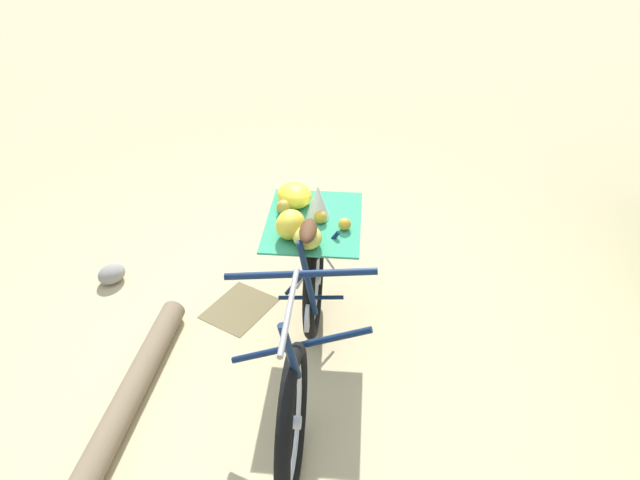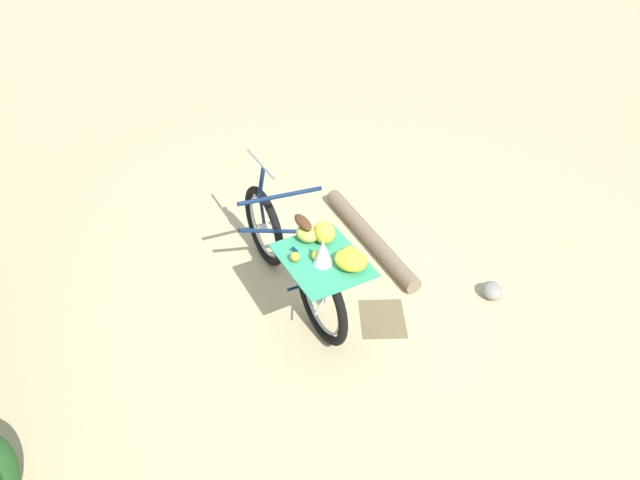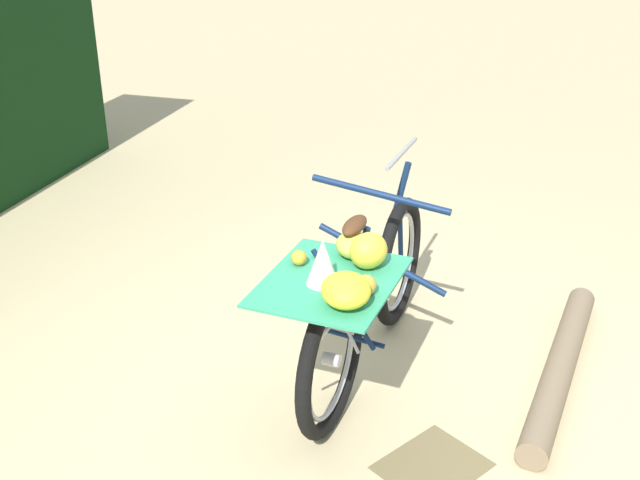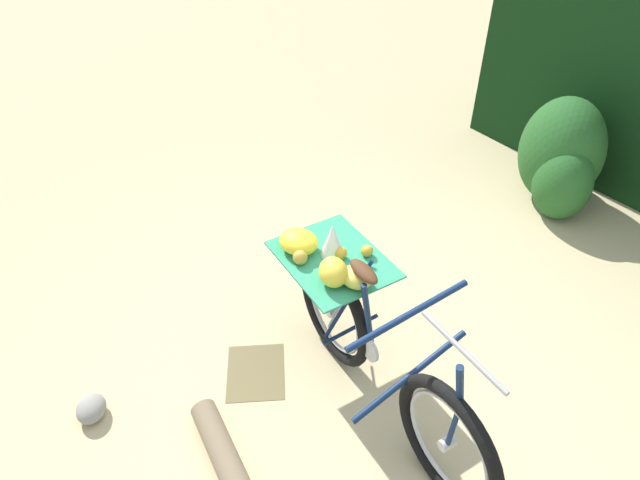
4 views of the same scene
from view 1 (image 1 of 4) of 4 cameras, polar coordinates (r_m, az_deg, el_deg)
ground_plane at (r=3.52m, az=-1.21°, el=-11.08°), size 60.00×60.00×0.00m
bicycle at (r=3.06m, az=-1.53°, el=-6.84°), size 1.72×1.08×1.03m
fallen_log at (r=3.32m, az=-19.13°, el=-15.39°), size 1.45×0.76×0.15m
path_stone at (r=4.24m, az=-20.38°, el=-3.24°), size 0.20×0.17×0.12m
leaf_litter_patch at (r=3.83m, az=-8.18°, el=-6.85°), size 0.44×0.36×0.01m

